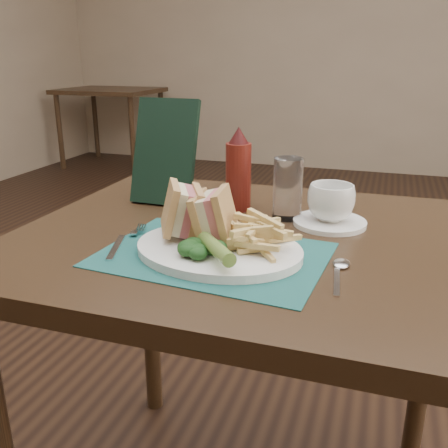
% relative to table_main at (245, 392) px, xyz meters
% --- Properties ---
extents(floor, '(7.00, 7.00, 0.00)m').
position_rel_table_main_xyz_m(floor, '(0.00, 0.50, -0.38)').
color(floor, black).
rests_on(floor, ground).
extents(wall_back, '(6.00, 0.00, 6.00)m').
position_rel_table_main_xyz_m(wall_back, '(0.00, 4.00, -0.38)').
color(wall_back, tan).
rests_on(wall_back, ground).
extents(table_main, '(0.90, 0.75, 0.75)m').
position_rel_table_main_xyz_m(table_main, '(0.00, 0.00, 0.00)').
color(table_main, black).
rests_on(table_main, ground).
extents(table_bg_left, '(0.90, 0.75, 0.75)m').
position_rel_table_main_xyz_m(table_bg_left, '(-2.38, 3.50, 0.00)').
color(table_bg_left, black).
rests_on(table_bg_left, ground).
extents(placemat, '(0.41, 0.31, 0.00)m').
position_rel_table_main_xyz_m(placemat, '(-0.03, -0.13, 0.38)').
color(placemat, '#184F4B').
rests_on(placemat, table_main).
extents(plate, '(0.33, 0.27, 0.01)m').
position_rel_table_main_xyz_m(plate, '(-0.02, -0.12, 0.38)').
color(plate, white).
rests_on(plate, placemat).
extents(sandwich_half_a, '(0.11, 0.12, 0.10)m').
position_rel_table_main_xyz_m(sandwich_half_a, '(-0.12, -0.10, 0.44)').
color(sandwich_half_a, tan).
rests_on(sandwich_half_a, plate).
extents(sandwich_half_b, '(0.08, 0.10, 0.10)m').
position_rel_table_main_xyz_m(sandwich_half_b, '(-0.06, -0.10, 0.44)').
color(sandwich_half_b, tan).
rests_on(sandwich_half_b, plate).
extents(kale_garnish, '(0.11, 0.08, 0.03)m').
position_rel_table_main_xyz_m(kale_garnish, '(-0.02, -0.18, 0.41)').
color(kale_garnish, '#133513').
rests_on(kale_garnish, plate).
extents(pickle_spear, '(0.09, 0.11, 0.03)m').
position_rel_table_main_xyz_m(pickle_spear, '(-0.00, -0.19, 0.41)').
color(pickle_spear, '#56772D').
rests_on(pickle_spear, plate).
extents(fries_pile, '(0.18, 0.20, 0.06)m').
position_rel_table_main_xyz_m(fries_pile, '(0.05, -0.11, 0.42)').
color(fries_pile, tan).
rests_on(fries_pile, plate).
extents(fork, '(0.09, 0.17, 0.01)m').
position_rel_table_main_xyz_m(fork, '(-0.20, -0.13, 0.38)').
color(fork, silver).
rests_on(fork, placemat).
extents(spoon, '(0.05, 0.15, 0.01)m').
position_rel_table_main_xyz_m(spoon, '(0.19, -0.15, 0.38)').
color(spoon, silver).
rests_on(spoon, table_main).
extents(saucer, '(0.17, 0.17, 0.01)m').
position_rel_table_main_xyz_m(saucer, '(0.15, 0.10, 0.38)').
color(saucer, white).
rests_on(saucer, table_main).
extents(coffee_cup, '(0.13, 0.13, 0.08)m').
position_rel_table_main_xyz_m(coffee_cup, '(0.15, 0.10, 0.42)').
color(coffee_cup, white).
rests_on(coffee_cup, saucer).
extents(drinking_glass, '(0.07, 0.07, 0.13)m').
position_rel_table_main_xyz_m(drinking_glass, '(0.05, 0.12, 0.44)').
color(drinking_glass, white).
rests_on(drinking_glass, table_main).
extents(ketchup_bottle, '(0.06, 0.06, 0.19)m').
position_rel_table_main_xyz_m(ketchup_bottle, '(-0.06, 0.14, 0.47)').
color(ketchup_bottle, '#5A160F').
rests_on(ketchup_bottle, table_main).
extents(check_presenter, '(0.15, 0.09, 0.24)m').
position_rel_table_main_xyz_m(check_presenter, '(-0.24, 0.15, 0.49)').
color(check_presenter, black).
rests_on(check_presenter, table_main).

